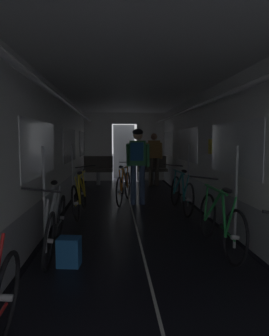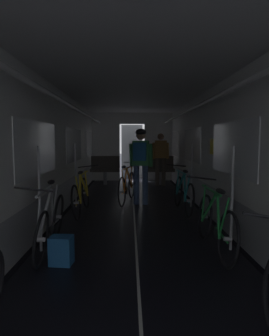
% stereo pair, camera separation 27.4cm
% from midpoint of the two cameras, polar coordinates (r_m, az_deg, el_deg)
% --- Properties ---
extents(train_car_shell, '(3.14, 12.34, 2.57)m').
position_cam_midpoint_polar(train_car_shell, '(5.37, -1.47, 7.77)').
color(train_car_shell, black).
rests_on(train_car_shell, ground).
extents(bench_seat_far_left, '(0.98, 0.51, 0.95)m').
position_cam_midpoint_polar(bench_seat_far_left, '(9.90, -7.76, 0.09)').
color(bench_seat_far_left, gray).
rests_on(bench_seat_far_left, ground).
extents(bench_seat_far_right, '(0.98, 0.51, 0.95)m').
position_cam_midpoint_polar(bench_seat_far_right, '(9.94, 2.65, 0.15)').
color(bench_seat_far_right, gray).
rests_on(bench_seat_far_right, ground).
extents(bicycle_teal, '(0.44, 1.69, 0.95)m').
position_cam_midpoint_polar(bicycle_teal, '(6.23, 7.68, -4.76)').
color(bicycle_teal, black).
rests_on(bicycle_teal, ground).
extents(bicycle_yellow, '(0.44, 1.69, 0.95)m').
position_cam_midpoint_polar(bicycle_yellow, '(6.01, -11.77, -5.21)').
color(bicycle_yellow, black).
rests_on(bicycle_yellow, ground).
extents(bicycle_silver, '(0.44, 1.69, 0.95)m').
position_cam_midpoint_polar(bicycle_silver, '(4.12, -16.84, -10.24)').
color(bicycle_silver, black).
rests_on(bicycle_silver, ground).
extents(bicycle_green, '(0.44, 1.69, 0.95)m').
position_cam_midpoint_polar(bicycle_green, '(4.17, 14.10, -9.98)').
color(bicycle_green, black).
rests_on(bicycle_green, ground).
extents(person_cyclist_aisle, '(0.56, 0.43, 1.73)m').
position_cam_midpoint_polar(person_cyclist_aisle, '(6.72, -0.56, 1.95)').
color(person_cyclist_aisle, '#384C75').
rests_on(person_cyclist_aisle, ground).
extents(bicycle_orange_in_aisle, '(0.55, 1.66, 0.94)m').
position_cam_midpoint_polar(bicycle_orange_in_aisle, '(7.05, -3.20, -3.51)').
color(bicycle_orange_in_aisle, black).
rests_on(bicycle_orange_in_aisle, ground).
extents(person_standing_near_bench, '(0.53, 0.23, 1.69)m').
position_cam_midpoint_polar(person_standing_near_bench, '(9.54, 2.93, 2.39)').
color(person_standing_near_bench, brown).
rests_on(person_standing_near_bench, ground).
extents(backpack_on_floor, '(0.28, 0.23, 0.34)m').
position_cam_midpoint_polar(backpack_on_floor, '(3.73, -14.58, -15.28)').
color(backpack_on_floor, '#1E5693').
rests_on(backpack_on_floor, ground).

